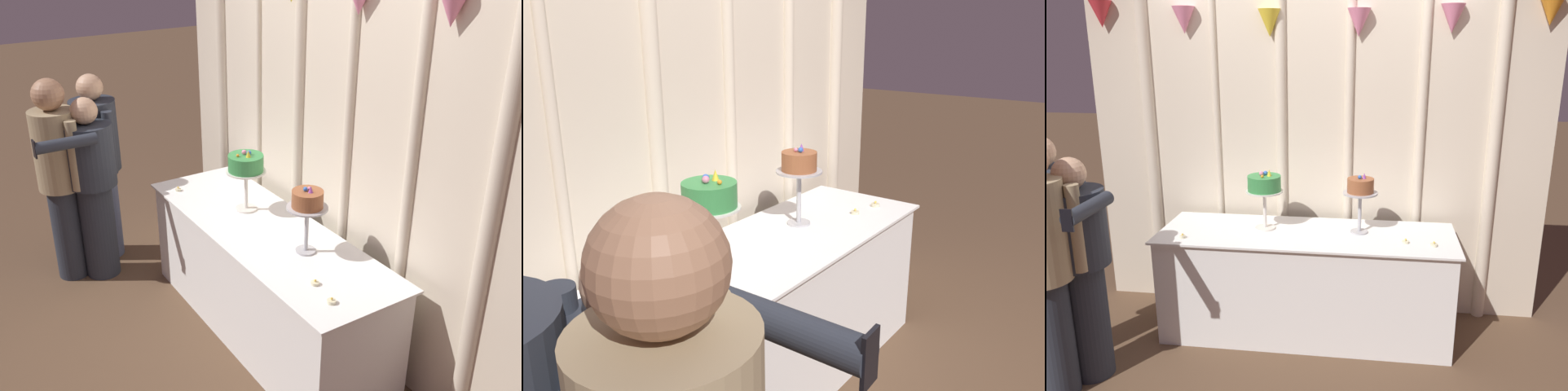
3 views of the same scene
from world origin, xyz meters
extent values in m
plane|color=brown|center=(0.00, 0.00, 0.00)|extent=(24.00, 24.00, 0.00)
cube|color=beige|center=(0.00, 0.56, 1.31)|extent=(3.52, 0.04, 2.63)
cylinder|color=beige|center=(-1.32, 0.54, 1.31)|extent=(0.10, 0.10, 2.63)
cylinder|color=beige|center=(-0.76, 0.54, 1.31)|extent=(0.05, 0.05, 2.63)
cylinder|color=beige|center=(-0.25, 0.54, 1.31)|extent=(0.08, 0.08, 2.63)
cylinder|color=beige|center=(0.26, 0.54, 1.31)|extent=(0.07, 0.07, 2.63)
cylinder|color=beige|center=(0.80, 0.54, 1.31)|extent=(0.07, 0.07, 2.63)
cylinder|color=beige|center=(1.34, 0.54, 1.31)|extent=(0.10, 0.10, 2.63)
cone|color=pink|center=(0.97, 0.50, 2.27)|extent=(0.17, 0.17, 0.20)
cube|color=white|center=(0.00, 0.10, 0.39)|extent=(2.08, 0.65, 0.78)
cube|color=white|center=(0.00, 0.10, 0.79)|extent=(2.13, 0.70, 0.01)
cylinder|color=silver|center=(-0.31, 0.15, 0.80)|extent=(0.15, 0.15, 0.01)
cylinder|color=silver|center=(-0.31, 0.15, 0.94)|extent=(0.03, 0.03, 0.27)
cylinder|color=silver|center=(-0.31, 0.15, 1.08)|extent=(0.27, 0.27, 0.01)
cylinder|color=#388E47|center=(-0.31, 0.15, 1.14)|extent=(0.24, 0.24, 0.11)
cone|color=yellow|center=(-0.27, 0.15, 1.22)|extent=(0.03, 0.03, 0.05)
sphere|color=blue|center=(-0.31, 0.17, 1.21)|extent=(0.03, 0.03, 0.03)
sphere|color=pink|center=(-0.33, 0.15, 1.21)|extent=(0.03, 0.03, 0.03)
sphere|color=orange|center=(-0.31, 0.09, 1.21)|extent=(0.02, 0.02, 0.02)
cylinder|color=#B2B2B7|center=(0.38, 0.16, 0.80)|extent=(0.13, 0.13, 0.01)
cylinder|color=#B2B2B7|center=(0.38, 0.16, 0.95)|extent=(0.03, 0.03, 0.28)
cylinder|color=#B2B2B7|center=(0.38, 0.16, 1.09)|extent=(0.25, 0.25, 0.01)
cylinder|color=#995633|center=(0.38, 0.16, 1.15)|extent=(0.19, 0.19, 0.10)
cone|color=purple|center=(0.40, 0.16, 1.22)|extent=(0.03, 0.03, 0.04)
sphere|color=pink|center=(0.37, 0.17, 1.21)|extent=(0.02, 0.02, 0.02)
sphere|color=blue|center=(0.37, 0.14, 1.21)|extent=(0.03, 0.03, 0.03)
cylinder|color=beige|center=(-0.85, -0.12, 0.81)|extent=(0.04, 0.04, 0.02)
sphere|color=#F9CC4C|center=(-0.85, -0.12, 0.82)|extent=(0.01, 0.01, 0.01)
cylinder|color=beige|center=(0.70, -0.01, 0.81)|extent=(0.05, 0.05, 0.02)
sphere|color=#F9CC4C|center=(0.70, -0.01, 0.82)|extent=(0.01, 0.01, 0.01)
cylinder|color=beige|center=(0.89, -0.05, 0.81)|extent=(0.05, 0.05, 0.02)
sphere|color=#F9CC4C|center=(0.89, -0.05, 0.83)|extent=(0.01, 0.01, 0.01)
cylinder|color=#4C5675|center=(-1.60, -0.47, 0.39)|extent=(0.30, 0.30, 0.79)
cylinder|color=#282D38|center=(-1.60, -0.47, 1.07)|extent=(0.42, 0.42, 0.57)
sphere|color=tan|center=(-1.60, -0.47, 1.46)|extent=(0.20, 0.20, 0.20)
cylinder|color=#282D38|center=(-1.82, -0.51, 1.07)|extent=(0.08, 0.08, 0.50)
cylinder|color=#282D38|center=(-1.39, -0.43, 1.07)|extent=(0.08, 0.08, 0.50)
cylinder|color=#282D38|center=(-1.33, -0.61, 0.39)|extent=(0.27, 0.27, 0.79)
cylinder|color=#282D38|center=(-1.33, -0.61, 1.03)|extent=(0.37, 0.37, 0.48)
sphere|color=tan|center=(-1.33, -0.61, 1.37)|extent=(0.20, 0.20, 0.20)
cube|color=#334284|center=(-1.33, -0.78, 1.05)|extent=(0.04, 0.01, 0.31)
cylinder|color=#282D38|center=(-1.56, -0.61, 1.02)|extent=(0.08, 0.08, 0.42)
cylinder|color=#282D38|center=(-1.10, -0.82, 1.23)|extent=(0.08, 0.42, 0.08)
cube|color=black|center=(-1.10, -1.03, 1.23)|extent=(0.06, 0.01, 0.12)
cylinder|color=#282D38|center=(-1.43, -0.82, 0.39)|extent=(0.31, 0.31, 0.77)
cylinder|color=#9E8966|center=(-1.43, -0.82, 1.07)|extent=(0.43, 0.43, 0.61)
sphere|color=#A37556|center=(-1.43, -0.82, 1.49)|extent=(0.23, 0.23, 0.23)
cube|color=#664C84|center=(-1.43, -0.97, 1.10)|extent=(0.04, 0.02, 0.39)
cylinder|color=#9E8966|center=(-1.62, -0.90, 1.07)|extent=(0.08, 0.08, 0.53)
cylinder|color=#9E8966|center=(-1.24, -0.74, 1.07)|extent=(0.08, 0.08, 0.53)
camera|label=1|loc=(2.91, -1.75, 2.64)|focal=41.29mm
camera|label=2|loc=(-1.96, -1.46, 1.87)|focal=38.33mm
camera|label=3|loc=(0.48, -3.41, 2.11)|focal=36.02mm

